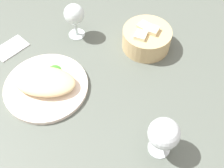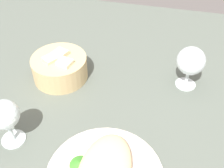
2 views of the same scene
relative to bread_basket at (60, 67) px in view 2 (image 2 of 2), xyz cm
name	(u,v)px [view 2 (image 2 of 2)]	position (x,y,z in cm)	size (l,w,h in cm)	color
ground_plane	(93,135)	(-18.24, -15.32, -4.73)	(140.00, 140.00, 2.00)	#565E55
lettuce_garnish	(79,163)	(-28.20, -15.15, -1.79)	(4.73, 4.73, 1.09)	#3D8D2D
bread_basket	(60,67)	(0.00, 0.00, 0.00)	(16.17, 16.17, 8.42)	tan
wine_glass_near	(191,62)	(5.15, -36.93, 4.76)	(7.96, 7.96, 12.85)	silver
wine_glass_far	(5,116)	(-24.58, 2.90, 4.90)	(6.92, 6.92, 12.69)	silver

